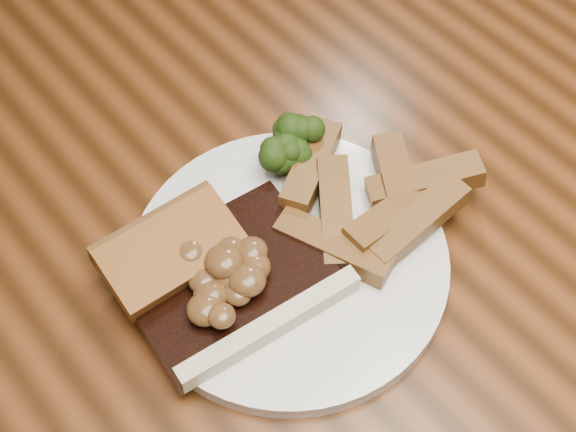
% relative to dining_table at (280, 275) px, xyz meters
% --- Properties ---
extents(dining_table, '(1.60, 0.90, 0.75)m').
position_rel_dining_table_xyz_m(dining_table, '(0.00, 0.00, 0.00)').
color(dining_table, '#542910').
rests_on(dining_table, ground).
extents(chair_far, '(0.48, 0.48, 0.86)m').
position_rel_dining_table_xyz_m(chair_far, '(-0.02, 0.60, -0.19)').
color(chair_far, black).
rests_on(chair_far, ground).
extents(plate, '(0.28, 0.28, 0.01)m').
position_rel_dining_table_xyz_m(plate, '(-0.02, -0.04, 0.10)').
color(plate, silver).
rests_on(plate, dining_table).
extents(steak, '(0.16, 0.13, 0.02)m').
position_rel_dining_table_xyz_m(steak, '(-0.07, -0.03, 0.12)').
color(steak, black).
rests_on(steak, plate).
extents(steak_bone, '(0.15, 0.03, 0.02)m').
position_rel_dining_table_xyz_m(steak_bone, '(-0.07, -0.08, 0.11)').
color(steak_bone, '#BEB793').
rests_on(steak_bone, plate).
extents(mushroom_pile, '(0.08, 0.08, 0.03)m').
position_rel_dining_table_xyz_m(mushroom_pile, '(-0.08, -0.04, 0.14)').
color(mushroom_pile, brown).
rests_on(mushroom_pile, steak).
extents(garlic_bread, '(0.11, 0.06, 0.02)m').
position_rel_dining_table_xyz_m(garlic_bread, '(-0.10, 0.01, 0.12)').
color(garlic_bread, brown).
rests_on(garlic_bread, plate).
extents(potato_wedges, '(0.12, 0.12, 0.02)m').
position_rel_dining_table_xyz_m(potato_wedges, '(0.05, -0.05, 0.12)').
color(potato_wedges, brown).
rests_on(potato_wedges, plate).
extents(broccoli_cluster, '(0.07, 0.07, 0.04)m').
position_rel_dining_table_xyz_m(broccoli_cluster, '(0.04, 0.03, 0.12)').
color(broccoli_cluster, '#21370C').
rests_on(broccoli_cluster, plate).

